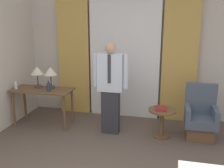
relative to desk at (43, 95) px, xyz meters
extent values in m
cube|color=beige|center=(1.49, 0.96, 0.73)|extent=(10.00, 0.06, 2.70)
cube|color=white|center=(1.49, 0.83, 0.67)|extent=(1.47, 0.06, 2.58)
cube|color=gold|center=(0.36, 0.83, 0.67)|extent=(0.70, 0.06, 2.58)
cube|color=gold|center=(2.61, 0.83, 0.67)|extent=(0.70, 0.06, 2.58)
cube|color=brown|center=(0.00, 0.00, 0.10)|extent=(1.19, 0.52, 0.03)
cylinder|color=brown|center=(-0.54, -0.20, -0.27)|extent=(0.05, 0.05, 0.71)
cylinder|color=brown|center=(0.54, -0.20, -0.27)|extent=(0.05, 0.05, 0.71)
cylinder|color=brown|center=(-0.54, 0.20, -0.27)|extent=(0.05, 0.05, 0.71)
cylinder|color=brown|center=(0.54, 0.20, -0.27)|extent=(0.05, 0.05, 0.71)
cylinder|color=#4C4238|center=(-0.14, 0.11, 0.14)|extent=(0.15, 0.15, 0.04)
cylinder|color=#4C4238|center=(-0.14, 0.11, 0.27)|extent=(0.02, 0.02, 0.23)
cone|color=beige|center=(-0.14, 0.11, 0.46)|extent=(0.25, 0.25, 0.16)
cylinder|color=#4C4238|center=(0.14, 0.11, 0.14)|extent=(0.15, 0.15, 0.04)
cylinder|color=#4C4238|center=(0.14, 0.11, 0.27)|extent=(0.02, 0.02, 0.23)
cone|color=beige|center=(0.14, 0.11, 0.46)|extent=(0.25, 0.25, 0.16)
cylinder|color=silver|center=(-0.50, -0.11, 0.18)|extent=(0.07, 0.07, 0.13)
cylinder|color=silver|center=(-0.50, -0.11, 0.26)|extent=(0.03, 0.03, 0.04)
cylinder|color=#2D3851|center=(0.20, -0.12, 0.20)|extent=(0.07, 0.07, 0.16)
cylinder|color=#2D3851|center=(0.20, -0.12, 0.30)|extent=(0.03, 0.03, 0.05)
cube|color=#2D2D33|center=(1.40, -0.07, -0.21)|extent=(0.32, 0.17, 0.81)
cube|color=silver|center=(1.40, -0.07, 0.53)|extent=(0.45, 0.20, 0.68)
cube|color=#333338|center=(1.40, -0.18, 0.61)|extent=(0.06, 0.01, 0.51)
cylinder|color=silver|center=(1.13, -0.07, 0.56)|extent=(0.10, 0.10, 0.61)
cylinder|color=silver|center=(1.67, -0.07, 0.56)|extent=(0.10, 0.10, 0.61)
sphere|color=tan|center=(1.40, -0.07, 0.97)|extent=(0.20, 0.20, 0.20)
cube|color=brown|center=(3.00, 0.05, -0.50)|extent=(0.46, 0.44, 0.25)
cube|color=#4C5666|center=(3.00, 0.05, -0.29)|extent=(0.54, 0.52, 0.16)
cube|color=#4C5666|center=(3.00, 0.27, 0.06)|extent=(0.54, 0.10, 0.55)
cube|color=#4C5666|center=(2.77, 0.05, -0.12)|extent=(0.08, 0.52, 0.18)
cube|color=#4C5666|center=(3.23, 0.05, -0.12)|extent=(0.08, 0.52, 0.18)
cylinder|color=brown|center=(2.33, -0.07, -0.61)|extent=(0.27, 0.27, 0.02)
cylinder|color=brown|center=(2.33, -0.07, -0.37)|extent=(0.08, 0.08, 0.50)
cylinder|color=brown|center=(2.33, -0.07, -0.10)|extent=(0.49, 0.49, 0.02)
cube|color=maroon|center=(2.31, -0.07, -0.08)|extent=(0.19, 0.25, 0.03)
camera|label=1|loc=(2.39, -4.29, 1.44)|focal=40.00mm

